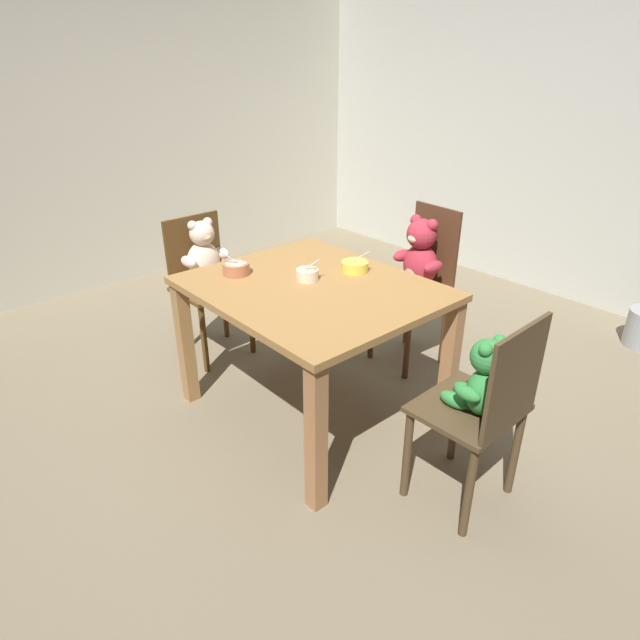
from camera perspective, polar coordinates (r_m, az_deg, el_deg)
name	(u,v)px	position (r m, az deg, el deg)	size (l,w,h in m)	color
ground_plane	(313,412)	(3.00, -0.73, -9.78)	(5.20, 5.20, 0.04)	#766951
wall_rear	(580,117)	(4.55, 25.95, 18.84)	(5.20, 0.08, 2.71)	#B7B7AD
wall_left	(94,114)	(4.70, -22.95, 19.52)	(0.08, 5.20, 2.71)	beige
dining_table	(312,306)	(2.68, -0.80, 1.55)	(1.18, 0.99, 0.74)	olive
teddy_chair_near_left	(206,269)	(3.38, -12.00, 5.38)	(0.38, 0.43, 0.88)	#513617
teddy_chair_far_center	(418,269)	(3.27, 10.34, 5.40)	(0.40, 0.41, 0.96)	#4A2E1A
teddy_chair_near_right	(482,395)	(2.23, 16.88, -7.61)	(0.38, 0.43, 0.89)	#483721
porridge_bowl_yellow_far_center	(355,266)	(2.81, 3.76, 5.74)	(0.15, 0.14, 0.12)	yellow
porridge_bowl_terracotta_near_left	(236,268)	(2.79, -8.91, 5.46)	(0.14, 0.14, 0.13)	#B16A46
porridge_bowl_cream_center	(307,274)	(2.69, -1.35, 4.89)	(0.11, 0.11, 0.11)	beige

